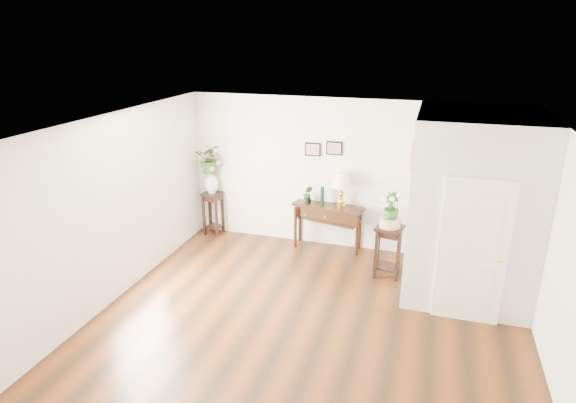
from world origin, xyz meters
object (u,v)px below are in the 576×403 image
at_px(table_lamp, 342,188).
at_px(plant_stand_b, 388,251).
at_px(plant_stand_a, 213,213).
at_px(console_table, 327,226).

distance_m(table_lamp, plant_stand_b, 1.45).
relative_size(table_lamp, plant_stand_a, 0.75).
height_order(table_lamp, plant_stand_b, table_lamp).
distance_m(console_table, plant_stand_b, 1.42).
relative_size(console_table, plant_stand_b, 1.47).
bearing_deg(plant_stand_b, table_lamp, 141.18).
relative_size(plant_stand_a, plant_stand_b, 0.99).
height_order(console_table, plant_stand_b, plant_stand_b).
xyz_separation_m(table_lamp, plant_stand_a, (-2.59, 0.00, -0.77)).
xyz_separation_m(plant_stand_a, plant_stand_b, (3.55, -0.77, 0.00)).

